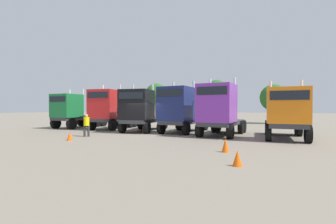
{
  "coord_description": "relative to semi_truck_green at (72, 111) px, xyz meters",
  "views": [
    {
      "loc": [
        10.82,
        -15.68,
        2.1
      ],
      "look_at": [
        0.73,
        3.07,
        1.75
      ],
      "focal_mm": 25.86,
      "sensor_mm": 36.0,
      "label": 1
    }
  ],
  "objects": [
    {
      "name": "semi_truck_red",
      "position": [
        4.37,
        0.59,
        0.14
      ],
      "size": [
        3.67,
        6.42,
        4.42
      ],
      "rotation": [
        0.0,
        0.0,
        -1.37
      ],
      "color": "#333338",
      "rests_on": "ground"
    },
    {
      "name": "ground",
      "position": [
        9.85,
        -1.71,
        -1.82
      ],
      "size": [
        200.0,
        200.0,
        0.0
      ],
      "primitive_type": "plane",
      "color": "gray"
    },
    {
      "name": "oak_far_left",
      "position": [
        -0.58,
        17.89,
        2.56
      ],
      "size": [
        3.76,
        3.76,
        6.29
      ],
      "color": "#4C3823",
      "rests_on": "ground"
    },
    {
      "name": "traffic_cone_near",
      "position": [
        18.76,
        -8.53,
        -1.53
      ],
      "size": [
        0.36,
        0.36,
        0.58
      ],
      "primitive_type": "cone",
      "color": "#F2590C",
      "rests_on": "ground"
    },
    {
      "name": "oak_far_right",
      "position": [
        17.79,
        17.94,
        1.65
      ],
      "size": [
        3.59,
        3.59,
        5.29
      ],
      "color": "#4C3823",
      "rests_on": "ground"
    },
    {
      "name": "traffic_cone_mid",
      "position": [
        7.67,
        -6.66,
        -1.54
      ],
      "size": [
        0.36,
        0.36,
        0.56
      ],
      "primitive_type": "cone",
      "color": "#F2590C",
      "rests_on": "ground"
    },
    {
      "name": "semi_truck_orange",
      "position": [
        19.99,
        0.38,
        -0.06
      ],
      "size": [
        3.24,
        6.46,
        3.98
      ],
      "rotation": [
        0.0,
        0.0,
        -1.45
      ],
      "color": "#333338",
      "rests_on": "ground"
    },
    {
      "name": "semi_truck_purple",
      "position": [
        15.52,
        0.15,
        0.17
      ],
      "size": [
        2.63,
        6.14,
        4.4
      ],
      "rotation": [
        0.0,
        0.0,
        -1.56
      ],
      "color": "#333338",
      "rests_on": "ground"
    },
    {
      "name": "semi_truck_green",
      "position": [
        0.0,
        0.0,
        0.0
      ],
      "size": [
        2.88,
        6.05,
        4.09
      ],
      "rotation": [
        0.0,
        0.0,
        -1.51
      ],
      "color": "#333338",
      "rests_on": "ground"
    },
    {
      "name": "traffic_cone_far",
      "position": [
        17.65,
        -5.99,
        -1.49
      ],
      "size": [
        0.36,
        0.36,
        0.66
      ],
      "primitive_type": "cone",
      "color": "#F2590C",
      "rests_on": "ground"
    },
    {
      "name": "semi_truck_navy",
      "position": [
        11.92,
        0.82,
        0.17
      ],
      "size": [
        2.67,
        5.93,
        4.4
      ],
      "rotation": [
        0.0,
        0.0,
        -1.55
      ],
      "color": "#333338",
      "rests_on": "ground"
    },
    {
      "name": "visitor_in_hivis",
      "position": [
        6.99,
        -4.6,
        -0.87
      ],
      "size": [
        0.57,
        0.57,
        1.65
      ],
      "rotation": [
        0.0,
        0.0,
        5.45
      ],
      "color": "#323232",
      "rests_on": "ground"
    },
    {
      "name": "semi_truck_black",
      "position": [
        8.46,
        0.12,
        0.07
      ],
      "size": [
        3.84,
        6.81,
        4.24
      ],
      "rotation": [
        0.0,
        0.0,
        -1.35
      ],
      "color": "#333338",
      "rests_on": "ground"
    },
    {
      "name": "oak_far_centre",
      "position": [
        10.25,
        16.81,
        2.41
      ],
      "size": [
        3.83,
        3.83,
        6.16
      ],
      "color": "#4C3823",
      "rests_on": "ground"
    }
  ]
}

